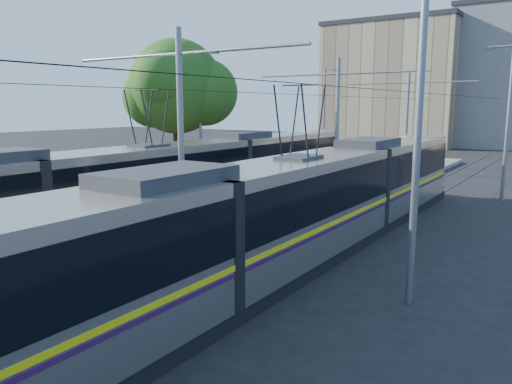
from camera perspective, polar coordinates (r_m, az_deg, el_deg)
The scene contains 11 objects.
platform at distance 24.15m, azimuth 6.06°, elevation -1.56°, with size 4.00×50.00×0.30m, color gray.
tactile_strip_left at distance 24.80m, azimuth 3.10°, elevation -0.85°, with size 0.70×50.00×0.01m, color gray.
tactile_strip_right at distance 23.50m, azimuth 9.21°, elevation -1.57°, with size 0.70×50.00×0.01m, color gray.
rails at distance 24.17m, azimuth 6.06°, elevation -1.88°, with size 8.71×70.00×0.03m.
tram_left at distance 20.48m, azimuth -11.98°, elevation 0.65°, with size 2.43×32.29×5.50m.
tram_right at distance 15.48m, azimuth 4.84°, elevation -1.53°, with size 2.43×29.01×5.50m.
catenary at distance 21.19m, azimuth 2.69°, elevation 8.81°, with size 9.20×70.00×7.00m.
street_lamps at distance 27.30m, azimuth 10.13°, elevation 8.18°, with size 15.18×38.22×8.00m.
shelter at distance 18.52m, azimuth -0.86°, elevation -0.41°, with size 0.88×1.23×2.49m.
tree at distance 29.67m, azimuth -8.28°, elevation 11.64°, with size 5.99×5.54×8.71m.
building_left at distance 67.41m, azimuth 15.74°, elevation 11.76°, with size 16.32×12.24×15.15m.
Camera 1 is at (10.84, -4.05, 4.90)m, focal length 35.00 mm.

